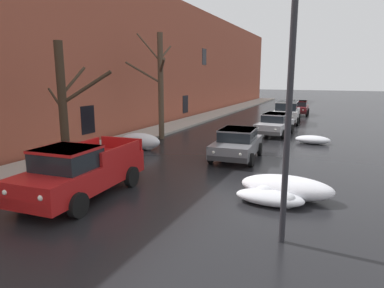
{
  "coord_description": "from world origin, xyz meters",
  "views": [
    {
      "loc": [
        5.9,
        -0.8,
        3.87
      ],
      "look_at": [
        0.43,
        11.58,
        1.13
      ],
      "focal_mm": 31.49,
      "sensor_mm": 36.0,
      "label": 1
    }
  ],
  "objects_px": {
    "bare_tree_second_along_sidewalk": "(65,104)",
    "suv_white_parked_far_down_block": "(287,111)",
    "pickup_truck_red_approaching_near_lane": "(80,171)",
    "street_lamp_post": "(290,94)",
    "sedan_maroon_queued_behind_truck": "(299,107)",
    "sedan_grey_parked_kerbside_close": "(237,143)",
    "sedan_silver_parked_kerbside_mid": "(275,124)",
    "bare_tree_mid_block": "(160,83)"
  },
  "relations": [
    {
      "from": "bare_tree_second_along_sidewalk",
      "to": "sedan_grey_parked_kerbside_close",
      "type": "xyz_separation_m",
      "value": [
        5.8,
        4.83,
        -2.01
      ]
    },
    {
      "from": "sedan_grey_parked_kerbside_close",
      "to": "bare_tree_second_along_sidewalk",
      "type": "bearing_deg",
      "value": -140.18
    },
    {
      "from": "bare_tree_second_along_sidewalk",
      "to": "street_lamp_post",
      "type": "bearing_deg",
      "value": -16.53
    },
    {
      "from": "bare_tree_mid_block",
      "to": "pickup_truck_red_approaching_near_lane",
      "type": "distance_m",
      "value": 10.94
    },
    {
      "from": "bare_tree_second_along_sidewalk",
      "to": "suv_white_parked_far_down_block",
      "type": "distance_m",
      "value": 19.48
    },
    {
      "from": "pickup_truck_red_approaching_near_lane",
      "to": "suv_white_parked_far_down_block",
      "type": "distance_m",
      "value": 20.99
    },
    {
      "from": "bare_tree_mid_block",
      "to": "sedan_grey_parked_kerbside_close",
      "type": "relative_size",
      "value": 1.62
    },
    {
      "from": "bare_tree_second_along_sidewalk",
      "to": "sedan_grey_parked_kerbside_close",
      "type": "height_order",
      "value": "bare_tree_second_along_sidewalk"
    },
    {
      "from": "sedan_maroon_queued_behind_truck",
      "to": "street_lamp_post",
      "type": "xyz_separation_m",
      "value": [
        2.87,
        -27.94,
        2.73
      ]
    },
    {
      "from": "bare_tree_mid_block",
      "to": "sedan_maroon_queued_behind_truck",
      "type": "distance_m",
      "value": 18.58
    },
    {
      "from": "sedan_maroon_queued_behind_truck",
      "to": "sedan_silver_parked_kerbside_mid",
      "type": "bearing_deg",
      "value": -90.1
    },
    {
      "from": "pickup_truck_red_approaching_near_lane",
      "to": "street_lamp_post",
      "type": "distance_m",
      "value": 6.94
    },
    {
      "from": "street_lamp_post",
      "to": "bare_tree_second_along_sidewalk",
      "type": "bearing_deg",
      "value": 163.47
    },
    {
      "from": "bare_tree_mid_block",
      "to": "street_lamp_post",
      "type": "height_order",
      "value": "bare_tree_mid_block"
    },
    {
      "from": "pickup_truck_red_approaching_near_lane",
      "to": "street_lamp_post",
      "type": "bearing_deg",
      "value": -3.68
    },
    {
      "from": "sedan_silver_parked_kerbside_mid",
      "to": "pickup_truck_red_approaching_near_lane",
      "type": "bearing_deg",
      "value": -103.58
    },
    {
      "from": "pickup_truck_red_approaching_near_lane",
      "to": "suv_white_parked_far_down_block",
      "type": "height_order",
      "value": "suv_white_parked_far_down_block"
    },
    {
      "from": "street_lamp_post",
      "to": "suv_white_parked_far_down_block",
      "type": "bearing_deg",
      "value": 98.19
    },
    {
      "from": "suv_white_parked_far_down_block",
      "to": "street_lamp_post",
      "type": "distance_m",
      "value": 21.49
    },
    {
      "from": "bare_tree_mid_block",
      "to": "sedan_grey_parked_kerbside_close",
      "type": "xyz_separation_m",
      "value": [
        5.87,
        -3.14,
        -2.67
      ]
    },
    {
      "from": "bare_tree_second_along_sidewalk",
      "to": "suv_white_parked_far_down_block",
      "type": "xyz_separation_m",
      "value": [
        6.09,
        18.42,
        -1.77
      ]
    },
    {
      "from": "bare_tree_second_along_sidewalk",
      "to": "street_lamp_post",
      "type": "xyz_separation_m",
      "value": [
        9.13,
        -2.71,
        0.72
      ]
    },
    {
      "from": "sedan_maroon_queued_behind_truck",
      "to": "street_lamp_post",
      "type": "relative_size",
      "value": 0.65
    },
    {
      "from": "sedan_silver_parked_kerbside_mid",
      "to": "bare_tree_mid_block",
      "type": "bearing_deg",
      "value": -145.41
    },
    {
      "from": "sedan_maroon_queued_behind_truck",
      "to": "suv_white_parked_far_down_block",
      "type": "bearing_deg",
      "value": -91.42
    },
    {
      "from": "sedan_silver_parked_kerbside_mid",
      "to": "sedan_maroon_queued_behind_truck",
      "type": "height_order",
      "value": "same"
    },
    {
      "from": "sedan_grey_parked_kerbside_close",
      "to": "sedan_maroon_queued_behind_truck",
      "type": "relative_size",
      "value": 0.99
    },
    {
      "from": "bare_tree_mid_block",
      "to": "sedan_silver_parked_kerbside_mid",
      "type": "relative_size",
      "value": 1.5
    },
    {
      "from": "pickup_truck_red_approaching_near_lane",
      "to": "suv_white_parked_far_down_block",
      "type": "bearing_deg",
      "value": 80.73
    },
    {
      "from": "sedan_grey_parked_kerbside_close",
      "to": "sedan_silver_parked_kerbside_mid",
      "type": "distance_m",
      "value": 7.5
    },
    {
      "from": "sedan_maroon_queued_behind_truck",
      "to": "sedan_grey_parked_kerbside_close",
      "type": "bearing_deg",
      "value": -91.29
    },
    {
      "from": "bare_tree_second_along_sidewalk",
      "to": "sedan_grey_parked_kerbside_close",
      "type": "bearing_deg",
      "value": 39.82
    },
    {
      "from": "suv_white_parked_far_down_block",
      "to": "sedan_grey_parked_kerbside_close",
      "type": "bearing_deg",
      "value": -91.22
    },
    {
      "from": "bare_tree_second_along_sidewalk",
      "to": "bare_tree_mid_block",
      "type": "relative_size",
      "value": 0.82
    },
    {
      "from": "sedan_silver_parked_kerbside_mid",
      "to": "suv_white_parked_far_down_block",
      "type": "bearing_deg",
      "value": 91.39
    },
    {
      "from": "bare_tree_second_along_sidewalk",
      "to": "sedan_maroon_queued_behind_truck",
      "type": "bearing_deg",
      "value": 76.07
    },
    {
      "from": "pickup_truck_red_approaching_near_lane",
      "to": "bare_tree_second_along_sidewalk",
      "type": "bearing_deg",
      "value": 139.69
    },
    {
      "from": "bare_tree_mid_block",
      "to": "suv_white_parked_far_down_block",
      "type": "distance_m",
      "value": 12.37
    },
    {
      "from": "bare_tree_mid_block",
      "to": "sedan_grey_parked_kerbside_close",
      "type": "bearing_deg",
      "value": -28.12
    },
    {
      "from": "bare_tree_mid_block",
      "to": "sedan_silver_parked_kerbside_mid",
      "type": "height_order",
      "value": "bare_tree_mid_block"
    },
    {
      "from": "sedan_silver_parked_kerbside_mid",
      "to": "street_lamp_post",
      "type": "bearing_deg",
      "value": -79.11
    },
    {
      "from": "bare_tree_second_along_sidewalk",
      "to": "bare_tree_mid_block",
      "type": "height_order",
      "value": "bare_tree_mid_block"
    }
  ]
}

